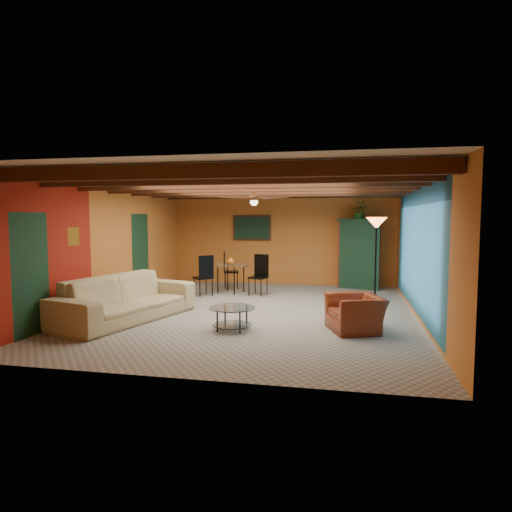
% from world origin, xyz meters
% --- Properties ---
extents(room, '(6.52, 8.01, 2.71)m').
position_xyz_m(room, '(0.00, 0.11, 2.36)').
color(room, gray).
rests_on(room, ground).
extents(sofa, '(1.89, 3.11, 0.85)m').
position_xyz_m(sofa, '(-2.24, -1.24, 0.43)').
color(sofa, tan).
rests_on(sofa, ground).
extents(armchair, '(1.11, 1.18, 0.62)m').
position_xyz_m(armchair, '(2.05, -1.20, 0.31)').
color(armchair, maroon).
rests_on(armchair, ground).
extents(coffee_table, '(0.86, 0.86, 0.42)m').
position_xyz_m(coffee_table, '(-0.06, -1.57, 0.21)').
color(coffee_table, silver).
rests_on(coffee_table, ground).
extents(dining_table, '(2.46, 2.46, 1.04)m').
position_xyz_m(dining_table, '(-1.08, 2.18, 0.52)').
color(dining_table, silver).
rests_on(dining_table, ground).
extents(armoire, '(1.17, 0.82, 1.86)m').
position_xyz_m(armoire, '(2.20, 3.70, 0.93)').
color(armoire, maroon).
rests_on(armoire, ground).
extents(floor_lamp, '(0.48, 0.48, 1.98)m').
position_xyz_m(floor_lamp, '(2.43, -0.12, 0.99)').
color(floor_lamp, black).
rests_on(floor_lamp, ground).
extents(ceiling_fan, '(1.50, 1.50, 0.44)m').
position_xyz_m(ceiling_fan, '(0.00, 0.00, 2.36)').
color(ceiling_fan, '#472614').
rests_on(ceiling_fan, ceiling).
extents(painting, '(1.05, 0.03, 0.65)m').
position_xyz_m(painting, '(-0.90, 3.96, 1.65)').
color(painting, black).
rests_on(painting, wall_back).
extents(potted_plant, '(0.59, 0.55, 0.53)m').
position_xyz_m(potted_plant, '(2.20, 3.70, 2.13)').
color(potted_plant, '#26661E').
rests_on(potted_plant, armoire).
extents(vase, '(0.20, 0.20, 0.20)m').
position_xyz_m(vase, '(-1.08, 2.18, 1.13)').
color(vase, orange).
rests_on(vase, dining_table).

